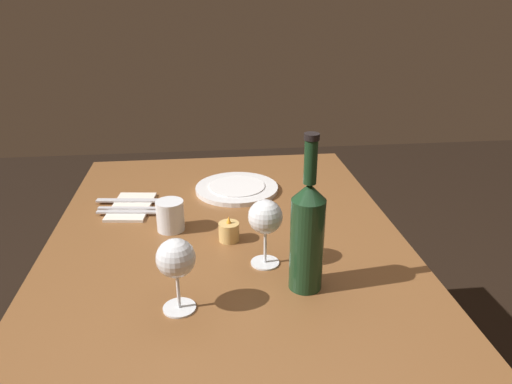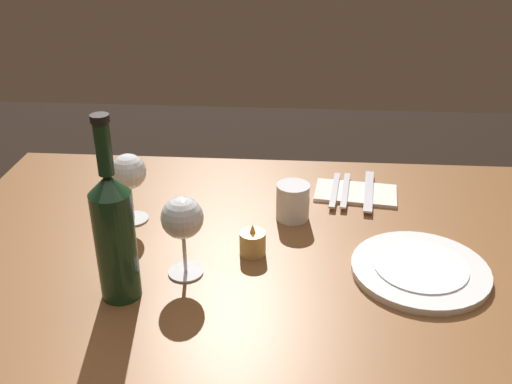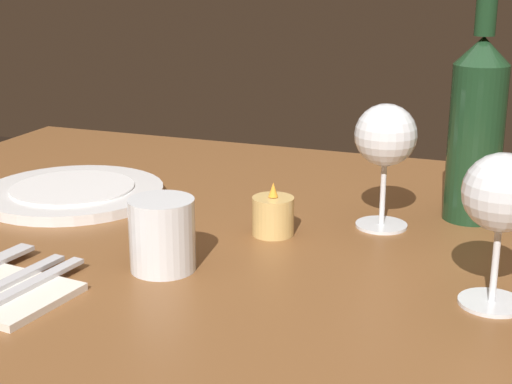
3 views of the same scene
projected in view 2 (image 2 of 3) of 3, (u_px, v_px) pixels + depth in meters
dining_table at (250, 288)px, 1.21m from camera, size 1.30×0.90×0.74m
wine_glass_left at (128, 174)px, 1.23m from camera, size 0.08×0.08×0.15m
wine_glass_right at (182, 220)px, 1.05m from camera, size 0.08×0.08×0.16m
wine_bottle at (114, 233)px, 0.99m from camera, size 0.07×0.07×0.34m
water_tumbler at (293, 203)px, 1.27m from camera, size 0.07×0.07×0.08m
votive_candle at (253, 244)px, 1.15m from camera, size 0.05×0.05×0.07m
dinner_plate at (420, 269)px, 1.10m from camera, size 0.26×0.26×0.02m
folded_napkin at (356, 193)px, 1.39m from camera, size 0.20×0.13×0.01m
fork_inner at (345, 190)px, 1.38m from camera, size 0.04×0.18×0.00m
fork_outer at (335, 190)px, 1.39m from camera, size 0.04×0.18×0.00m
table_knife at (369, 191)px, 1.38m from camera, size 0.05×0.21×0.00m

